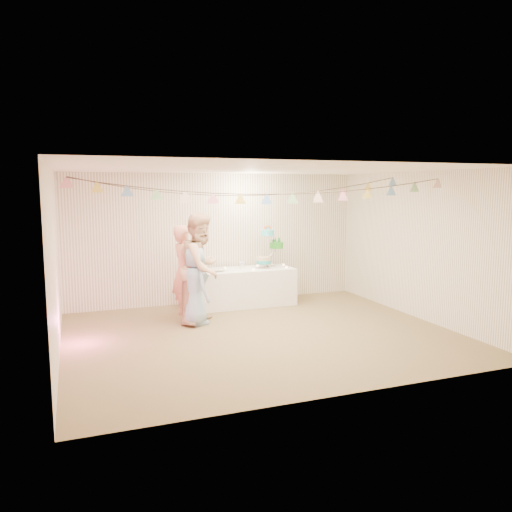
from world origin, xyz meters
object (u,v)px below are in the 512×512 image
object	(u,v)px
person_adult_a	(184,271)
person_adult_b	(201,268)
table	(245,287)
cake_stand	(270,247)
person_child	(195,285)

from	to	relation	value
person_adult_a	person_adult_b	distance (m)	0.51
table	person_adult_b	distance (m)	1.57
table	cake_stand	distance (m)	0.96
person_adult_a	person_adult_b	bearing A→B (deg)	-158.85
cake_stand	person_child	world-z (taller)	cake_stand
person_adult_b	person_child	distance (m)	0.32
person_adult_a	person_child	bearing A→B (deg)	-176.44
cake_stand	person_adult_b	world-z (taller)	person_adult_b
table	cake_stand	xyz separation A→B (m)	(0.55, 0.05, 0.78)
person_adult_b	person_child	world-z (taller)	person_adult_b
person_child	person_adult_b	bearing A→B (deg)	-68.80
table	person_adult_a	bearing A→B (deg)	-159.70
cake_stand	person_adult_b	bearing A→B (deg)	-149.28
cake_stand	person_child	size ratio (longest dim) A/B	0.58
person_adult_a	person_adult_b	world-z (taller)	person_adult_b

